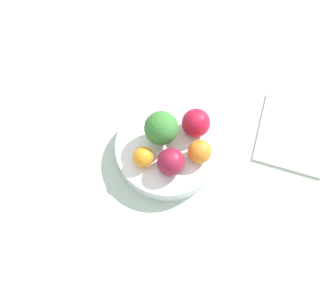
% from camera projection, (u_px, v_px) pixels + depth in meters
% --- Properties ---
extents(ground_plane, '(6.00, 6.00, 0.00)m').
position_uv_depth(ground_plane, '(168.00, 157.00, 0.66)').
color(ground_plane, gray).
extents(table_surface, '(1.20, 1.20, 0.02)m').
position_uv_depth(table_surface, '(168.00, 155.00, 0.65)').
color(table_surface, '#B2C6B2').
rests_on(table_surface, ground_plane).
extents(bowl, '(0.20, 0.20, 0.04)m').
position_uv_depth(bowl, '(168.00, 149.00, 0.62)').
color(bowl, white).
rests_on(bowl, table_surface).
extents(broccoli, '(0.06, 0.06, 0.07)m').
position_uv_depth(broccoli, '(161.00, 128.00, 0.57)').
color(broccoli, '#99C17A').
rests_on(broccoli, bowl).
extents(apple_red, '(0.05, 0.05, 0.05)m').
position_uv_depth(apple_red, '(196.00, 123.00, 0.59)').
color(apple_red, '#B7142D').
rests_on(apple_red, bowl).
extents(apple_green, '(0.05, 0.05, 0.05)m').
position_uv_depth(apple_green, '(171.00, 162.00, 0.56)').
color(apple_green, maroon).
rests_on(apple_green, bowl).
extents(orange_front, '(0.04, 0.04, 0.04)m').
position_uv_depth(orange_front, '(143.00, 157.00, 0.57)').
color(orange_front, orange).
rests_on(orange_front, bowl).
extents(orange_back, '(0.04, 0.04, 0.04)m').
position_uv_depth(orange_back, '(200.00, 152.00, 0.58)').
color(orange_back, orange).
rests_on(orange_back, bowl).
extents(napkin, '(0.17, 0.19, 0.01)m').
position_uv_depth(napkin, '(292.00, 134.00, 0.65)').
color(napkin, white).
rests_on(napkin, table_surface).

